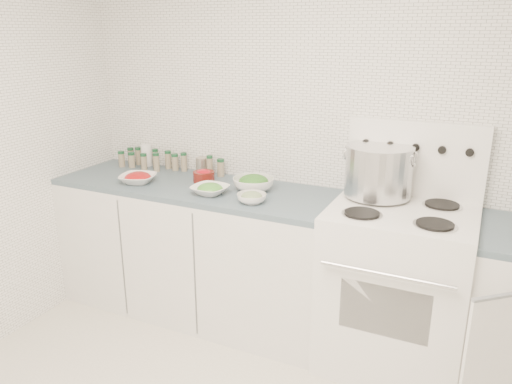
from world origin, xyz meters
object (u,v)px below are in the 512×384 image
object	(u,v)px
stock_pot	(379,169)
bowl_tomato	(138,178)
stove	(396,283)
bowl_snowpea	(210,189)

from	to	relation	value
stock_pot	bowl_tomato	distance (m)	1.52
stove	bowl_tomato	distance (m)	1.72
stove	bowl_snowpea	bearing A→B (deg)	-173.73
stock_pot	bowl_tomato	xyz separation A→B (m)	(-1.48, -0.27, -0.17)
stock_pot	bowl_tomato	size ratio (longest dim) A/B	1.42
bowl_tomato	stove	bearing A→B (deg)	4.12
stove	bowl_tomato	xyz separation A→B (m)	(-1.66, -0.12, 0.44)
bowl_tomato	bowl_snowpea	bearing A→B (deg)	-0.36
stock_pot	stove	bearing A→B (deg)	-40.56
bowl_snowpea	bowl_tomato	bearing A→B (deg)	179.64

